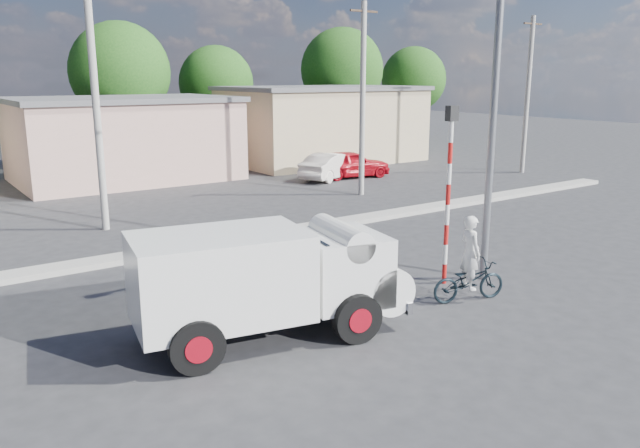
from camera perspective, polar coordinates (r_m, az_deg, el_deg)
ground_plane at (r=12.80m, az=6.08°, el=-9.84°), size 120.00×120.00×0.00m
median at (r=19.18m, az=-9.82°, el=-1.77°), size 40.00×0.80×0.16m
truck at (r=12.17m, az=-4.39°, el=-4.89°), size 5.60×2.89×2.21m
bicycle at (r=14.68m, az=13.44°, el=-5.09°), size 1.90×1.10×0.95m
cyclist at (r=14.57m, az=13.52°, el=-3.68°), size 0.56×0.71×1.70m
car_cream at (r=31.19m, az=1.05°, el=5.33°), size 4.22×2.78×1.32m
car_red at (r=31.69m, az=2.77°, el=5.51°), size 4.30×2.33×1.39m
traffic_pole at (r=15.28m, az=11.69°, el=3.93°), size 0.28×0.18×4.36m
streetlight at (r=15.59m, az=15.36°, el=12.67°), size 2.34×0.22×9.00m
building_row at (r=32.19m, az=-19.07°, el=7.50°), size 37.80×7.30×4.44m
tree_row at (r=40.33m, az=-13.23°, el=12.95°), size 51.24×7.43×8.42m
utility_poles at (r=23.58m, az=-7.23°, el=10.95°), size 35.40×0.24×8.00m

